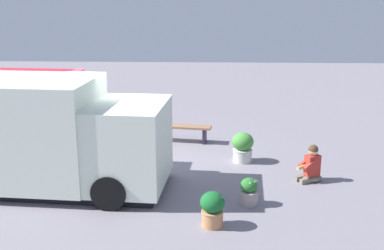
{
  "coord_description": "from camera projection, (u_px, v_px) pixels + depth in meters",
  "views": [
    {
      "loc": [
        -2.14,
        11.47,
        4.21
      ],
      "look_at": [
        -1.71,
        0.6,
        1.28
      ],
      "focal_mm": 44.76,
      "sensor_mm": 36.0,
      "label": 1
    }
  ],
  "objects": [
    {
      "name": "planter_flowering_far",
      "position": [
        243.0,
        146.0,
        12.5
      ],
      "size": [
        0.56,
        0.56,
        0.79
      ],
      "color": "beige",
      "rests_on": "ground_plane"
    },
    {
      "name": "plaza_bench",
      "position": [
        180.0,
        129.0,
        14.24
      ],
      "size": [
        1.93,
        0.67,
        0.5
      ],
      "color": "#8A6247",
      "rests_on": "ground_plane"
    },
    {
      "name": "food_truck",
      "position": [
        44.0,
        137.0,
        10.63
      ],
      "size": [
        5.35,
        3.11,
        2.48
      ],
      "color": "silver",
      "rests_on": "ground_plane"
    },
    {
      "name": "person_customer",
      "position": [
        311.0,
        166.0,
        11.22
      ],
      "size": [
        0.74,
        0.63,
        0.88
      ],
      "color": "#706B5B",
      "rests_on": "ground_plane"
    },
    {
      "name": "planter_flowering_side",
      "position": [
        213.0,
        208.0,
        8.97
      ],
      "size": [
        0.47,
        0.47,
        0.69
      ],
      "color": "#B97F51",
      "rests_on": "ground_plane"
    },
    {
      "name": "planter_flowering_near",
      "position": [
        249.0,
        191.0,
        9.93
      ],
      "size": [
        0.4,
        0.4,
        0.59
      ],
      "color": "#A49293",
      "rests_on": "ground_plane"
    },
    {
      "name": "ground_plane",
      "position": [
        126.0,
        166.0,
        12.25
      ],
      "size": [
        40.0,
        40.0,
        0.0
      ],
      "primitive_type": "plane",
      "color": "gray"
    }
  ]
}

